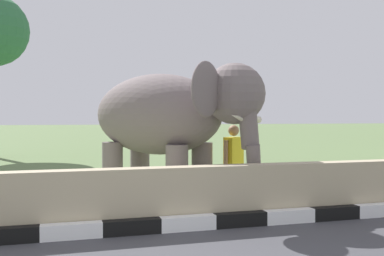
{
  "coord_description": "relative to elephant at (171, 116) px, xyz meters",
  "views": [
    {
      "loc": [
        -1.02,
        -3.52,
        1.82
      ],
      "look_at": [
        1.64,
        5.41,
        1.6
      ],
      "focal_mm": 43.11,
      "sensor_mm": 36.0,
      "label": 1
    }
  ],
  "objects": [
    {
      "name": "striped_curb",
      "position": [
        -1.62,
        -2.22,
        -1.72
      ],
      "size": [
        16.2,
        0.2,
        0.24
      ],
      "color": "white",
      "rests_on": "ground_plane"
    },
    {
      "name": "elephant",
      "position": [
        0.0,
        0.0,
        0.0
      ],
      "size": [
        3.73,
        3.91,
        2.84
      ],
      "color": "slate",
      "rests_on": "ground_plane"
    },
    {
      "name": "barrier_parapet",
      "position": [
        0.73,
        -1.92,
        -1.34
      ],
      "size": [
        28.0,
        0.36,
        1.0
      ],
      "primitive_type": "cube",
      "color": "tan",
      "rests_on": "ground_plane"
    },
    {
      "name": "person_handler",
      "position": [
        1.31,
        -0.23,
        -0.92
      ],
      "size": [
        0.6,
        0.42,
        1.66
      ],
      "color": "navy",
      "rests_on": "ground_plane"
    }
  ]
}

